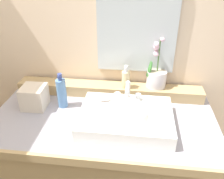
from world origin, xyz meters
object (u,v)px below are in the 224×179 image
at_px(soap_bar, 104,98).
at_px(soap_dispenser, 126,79).
at_px(sink_basin, 126,119).
at_px(potted_plant, 156,75).
at_px(lotion_bottle, 62,93).
at_px(tissue_box, 34,97).

distance_m(soap_bar, soap_dispenser, 0.20).
bearing_deg(sink_basin, soap_bar, 140.87).
xyz_separation_m(potted_plant, lotion_bottle, (-0.53, -0.18, -0.05)).
bearing_deg(sink_basin, tissue_box, 168.02).
bearing_deg(tissue_box, potted_plant, 16.74).
xyz_separation_m(lotion_bottle, tissue_box, (-0.15, -0.02, -0.03)).
distance_m(potted_plant, soap_dispenser, 0.18).
relative_size(soap_dispenser, lotion_bottle, 0.69).
bearing_deg(lotion_bottle, tissue_box, -171.06).
xyz_separation_m(sink_basin, soap_dispenser, (-0.02, 0.27, 0.08)).
bearing_deg(soap_dispenser, potted_plant, 13.22).
distance_m(soap_dispenser, lotion_bottle, 0.38).
bearing_deg(potted_plant, sink_basin, -116.39).
relative_size(sink_basin, lotion_bottle, 2.25).
bearing_deg(soap_bar, potted_plant, 36.66).
bearing_deg(soap_bar, soap_dispenser, 57.92).
relative_size(soap_dispenser, tissue_box, 1.10).
bearing_deg(soap_dispenser, tissue_box, -162.04).
relative_size(potted_plant, tissue_box, 2.32).
bearing_deg(lotion_bottle, soap_dispenser, 21.69).
relative_size(lotion_bottle, tissue_box, 1.58).
relative_size(sink_basin, soap_bar, 6.62).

